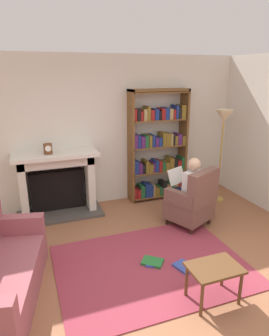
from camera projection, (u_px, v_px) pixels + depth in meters
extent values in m
plane|color=#985F40|center=(161.00, 280.00, 3.66)|extent=(14.00, 14.00, 0.00)
cube|color=silver|center=(104.00, 132.00, 5.53)|extent=(5.60, 0.10, 2.70)
cube|color=#933242|center=(151.00, 265.00, 3.93)|extent=(2.40, 1.80, 0.01)
cube|color=#4C4742|center=(60.00, 214.00, 5.30)|extent=(1.44, 0.64, 0.05)
cube|color=black|center=(57.00, 190.00, 5.38)|extent=(0.92, 0.20, 0.70)
cube|color=silver|center=(23.00, 189.00, 5.05)|extent=(0.12, 0.44, 1.06)
cube|color=silver|center=(89.00, 181.00, 5.42)|extent=(0.12, 0.44, 1.06)
cube|color=silver|center=(55.00, 160.00, 5.10)|extent=(1.24, 0.44, 0.16)
cube|color=silver|center=(55.00, 155.00, 5.01)|extent=(1.40, 0.56, 0.06)
cylinder|color=brown|center=(48.00, 149.00, 4.92)|extent=(0.14, 0.14, 0.17)
cylinder|color=white|center=(48.00, 149.00, 4.86)|extent=(0.10, 0.01, 0.10)
cube|color=brown|center=(131.00, 148.00, 5.58)|extent=(0.04, 0.32, 2.11)
cube|color=brown|center=(183.00, 144.00, 5.94)|extent=(0.04, 0.32, 2.11)
cube|color=brown|center=(159.00, 90.00, 5.45)|extent=(1.12, 0.32, 0.04)
cube|color=brown|center=(157.00, 194.00, 6.07)|extent=(1.08, 0.32, 0.02)
cube|color=maroon|center=(134.00, 192.00, 5.86)|extent=(0.05, 0.26, 0.19)
cube|color=maroon|center=(137.00, 193.00, 5.89)|extent=(0.07, 0.26, 0.17)
cube|color=#1E592D|center=(141.00, 191.00, 5.90)|extent=(0.08, 0.26, 0.23)
cube|color=navy|center=(145.00, 189.00, 5.93)|extent=(0.08, 0.26, 0.26)
cube|color=navy|center=(149.00, 189.00, 5.96)|extent=(0.08, 0.26, 0.24)
cube|color=#997F4C|center=(152.00, 189.00, 5.98)|extent=(0.04, 0.26, 0.24)
cube|color=brown|center=(155.00, 190.00, 6.02)|extent=(0.08, 0.26, 0.16)
cube|color=#1E592D|center=(159.00, 190.00, 6.04)|extent=(0.06, 0.26, 0.16)
cube|color=black|center=(162.00, 187.00, 6.05)|extent=(0.09, 0.26, 0.26)
cube|color=#997F4C|center=(167.00, 188.00, 6.10)|extent=(0.08, 0.26, 0.18)
cube|color=#1E592D|center=(170.00, 187.00, 6.12)|extent=(0.06, 0.26, 0.20)
cube|color=#997F4C|center=(173.00, 186.00, 6.14)|extent=(0.08, 0.26, 0.24)
cube|color=maroon|center=(177.00, 186.00, 6.16)|extent=(0.05, 0.26, 0.23)
cube|color=black|center=(179.00, 185.00, 6.17)|extent=(0.04, 0.26, 0.26)
cube|color=brown|center=(157.00, 171.00, 5.91)|extent=(1.08, 0.32, 0.02)
cube|color=navy|center=(135.00, 166.00, 5.71)|extent=(0.08, 0.26, 0.26)
cube|color=#4C1E59|center=(139.00, 167.00, 5.74)|extent=(0.08, 0.26, 0.20)
cube|color=black|center=(142.00, 168.00, 5.77)|extent=(0.06, 0.26, 0.17)
cube|color=brown|center=(145.00, 166.00, 5.78)|extent=(0.06, 0.26, 0.23)
cube|color=brown|center=(149.00, 167.00, 5.82)|extent=(0.08, 0.26, 0.16)
cube|color=#4C1E59|center=(152.00, 166.00, 5.83)|extent=(0.04, 0.26, 0.19)
cube|color=navy|center=(155.00, 165.00, 5.85)|extent=(0.07, 0.26, 0.22)
cube|color=maroon|center=(158.00, 165.00, 5.88)|extent=(0.07, 0.26, 0.20)
cube|color=#1E592D|center=(162.00, 165.00, 5.90)|extent=(0.06, 0.26, 0.18)
cube|color=brown|center=(165.00, 165.00, 5.93)|extent=(0.08, 0.26, 0.17)
cube|color=brown|center=(169.00, 163.00, 5.95)|extent=(0.09, 0.26, 0.24)
cube|color=black|center=(173.00, 163.00, 5.98)|extent=(0.07, 0.26, 0.21)
cube|color=maroon|center=(177.00, 164.00, 6.01)|extent=(0.08, 0.26, 0.17)
cube|color=#1E592D|center=(181.00, 162.00, 6.03)|extent=(0.09, 0.26, 0.23)
cube|color=brown|center=(158.00, 146.00, 5.76)|extent=(1.08, 0.32, 0.02)
cube|color=#4C1E59|center=(134.00, 141.00, 5.55)|extent=(0.06, 0.26, 0.25)
cube|color=navy|center=(137.00, 141.00, 5.58)|extent=(0.05, 0.26, 0.24)
cube|color=#4C1E59|center=(141.00, 141.00, 5.60)|extent=(0.08, 0.26, 0.21)
cube|color=#1E592D|center=(145.00, 141.00, 5.63)|extent=(0.07, 0.26, 0.22)
cube|color=brown|center=(148.00, 140.00, 5.65)|extent=(0.06, 0.26, 0.22)
cube|color=navy|center=(151.00, 140.00, 5.67)|extent=(0.05, 0.26, 0.22)
cube|color=#4C1E59|center=(155.00, 141.00, 5.70)|extent=(0.06, 0.26, 0.17)
cube|color=navy|center=(158.00, 141.00, 5.73)|extent=(0.06, 0.26, 0.16)
cube|color=brown|center=(162.00, 139.00, 5.74)|extent=(0.07, 0.26, 0.25)
cube|color=brown|center=(166.00, 139.00, 5.77)|extent=(0.09, 0.26, 0.23)
cube|color=#997F4C|center=(169.00, 139.00, 5.79)|extent=(0.04, 0.26, 0.22)
cube|color=black|center=(171.00, 139.00, 5.81)|extent=(0.04, 0.26, 0.19)
cube|color=brown|center=(174.00, 140.00, 5.83)|extent=(0.05, 0.26, 0.17)
cube|color=#4C1E59|center=(177.00, 138.00, 5.85)|extent=(0.08, 0.26, 0.20)
cube|color=brown|center=(181.00, 139.00, 5.89)|extent=(0.07, 0.26, 0.16)
cube|color=brown|center=(158.00, 120.00, 5.61)|extent=(1.08, 0.32, 0.02)
cube|color=maroon|center=(134.00, 114.00, 5.40)|extent=(0.04, 0.26, 0.22)
cube|color=black|center=(137.00, 115.00, 5.43)|extent=(0.06, 0.26, 0.21)
cube|color=maroon|center=(140.00, 116.00, 5.45)|extent=(0.05, 0.26, 0.17)
cube|color=#997F4C|center=(143.00, 114.00, 5.47)|extent=(0.07, 0.26, 0.20)
cube|color=brown|center=(147.00, 113.00, 5.48)|extent=(0.05, 0.26, 0.25)
cube|color=maroon|center=(150.00, 115.00, 5.52)|extent=(0.07, 0.26, 0.18)
cube|color=navy|center=(155.00, 114.00, 5.54)|extent=(0.08, 0.26, 0.20)
cube|color=black|center=(158.00, 115.00, 5.57)|extent=(0.04, 0.26, 0.16)
cube|color=maroon|center=(161.00, 114.00, 5.58)|extent=(0.07, 0.26, 0.20)
cube|color=navy|center=(165.00, 113.00, 5.61)|extent=(0.08, 0.26, 0.21)
cube|color=#997F4C|center=(169.00, 113.00, 5.64)|extent=(0.07, 0.26, 0.19)
cube|color=maroon|center=(172.00, 114.00, 5.66)|extent=(0.05, 0.26, 0.17)
cube|color=navy|center=(175.00, 112.00, 5.67)|extent=(0.05, 0.26, 0.25)
cube|color=black|center=(177.00, 113.00, 5.69)|extent=(0.06, 0.26, 0.20)
cube|color=brown|center=(181.00, 111.00, 5.71)|extent=(0.09, 0.26, 0.25)
cube|color=brown|center=(159.00, 92.00, 5.46)|extent=(1.08, 0.32, 0.02)
cylinder|color=#331E14|center=(185.00, 211.00, 5.33)|extent=(0.05, 0.05, 0.12)
cylinder|color=#331E14|center=(167.00, 221.00, 4.99)|extent=(0.05, 0.05, 0.12)
cylinder|color=#331E14|center=(209.00, 220.00, 5.01)|extent=(0.05, 0.05, 0.12)
cylinder|color=#331E14|center=(191.00, 231.00, 4.66)|extent=(0.05, 0.05, 0.12)
cube|color=brown|center=(189.00, 209.00, 4.93)|extent=(0.83, 0.81, 0.30)
cube|color=brown|center=(203.00, 188.00, 4.64)|extent=(0.65, 0.41, 0.55)
cube|color=brown|center=(199.00, 190.00, 5.04)|extent=(0.34, 0.54, 0.22)
cube|color=brown|center=(180.00, 199.00, 4.67)|extent=(0.34, 0.54, 0.22)
cube|color=white|center=(193.00, 187.00, 4.78)|extent=(0.37, 0.32, 0.50)
sphere|color=#D8AD8C|center=(194.00, 164.00, 4.66)|extent=(0.20, 0.20, 0.20)
cube|color=#191E3F|center=(185.00, 194.00, 5.03)|extent=(0.28, 0.41, 0.12)
cube|color=#191E3F|center=(179.00, 196.00, 4.92)|extent=(0.28, 0.41, 0.12)
cylinder|color=#191E3F|center=(175.00, 205.00, 5.23)|extent=(0.10, 0.10, 0.42)
cylinder|color=#191E3F|center=(169.00, 207.00, 5.13)|extent=(0.10, 0.10, 0.42)
cube|color=white|center=(176.00, 176.00, 4.97)|extent=(0.37, 0.25, 0.25)
cube|color=#9B525A|center=(3.00, 285.00, 3.27)|extent=(1.05, 1.81, 0.40)
cube|color=#9B525A|center=(16.00, 225.00, 3.90)|extent=(0.72, 0.31, 0.24)
cube|color=brown|center=(215.00, 268.00, 3.22)|extent=(0.56, 0.39, 0.03)
cylinder|color=brown|center=(202.00, 300.00, 3.07)|extent=(0.04, 0.04, 0.40)
cylinder|color=brown|center=(240.00, 289.00, 3.22)|extent=(0.04, 0.04, 0.40)
cylinder|color=brown|center=(187.00, 281.00, 3.34)|extent=(0.04, 0.04, 0.40)
cylinder|color=brown|center=(223.00, 271.00, 3.50)|extent=(0.04, 0.04, 0.40)
cube|color=#267233|center=(152.00, 262.00, 3.96)|extent=(0.33, 0.32, 0.03)
cube|color=#334CA5|center=(184.00, 267.00, 3.86)|extent=(0.26, 0.30, 0.03)
cube|color=#334CA5|center=(152.00, 263.00, 3.95)|extent=(0.21, 0.23, 0.03)
cylinder|color=#B7933F|center=(217.00, 199.00, 5.96)|extent=(0.24, 0.24, 0.03)
cylinder|color=#B7933F|center=(220.00, 161.00, 5.73)|extent=(0.03, 0.03, 1.51)
cone|color=beige|center=(224.00, 116.00, 5.47)|extent=(0.32, 0.32, 0.22)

